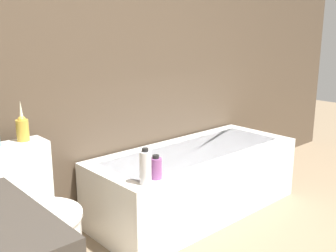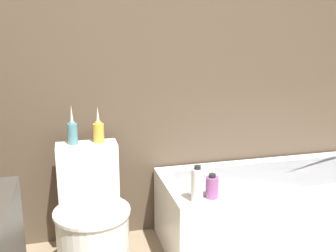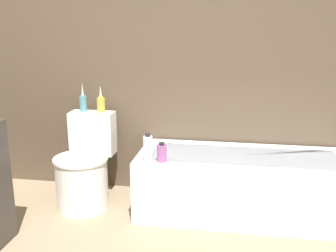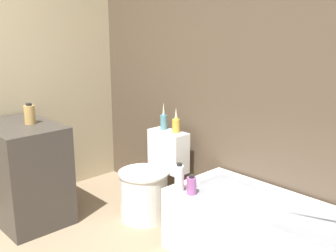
% 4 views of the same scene
% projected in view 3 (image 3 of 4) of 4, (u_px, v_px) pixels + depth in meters
% --- Properties ---
extents(wall_back_tiled, '(6.40, 0.06, 2.60)m').
position_uv_depth(wall_back_tiled, '(158.00, 45.00, 3.32)').
color(wall_back_tiled, brown).
rests_on(wall_back_tiled, ground_plane).
extents(bathtub, '(1.63, 0.67, 0.48)m').
position_uv_depth(bathtub, '(242.00, 184.00, 3.10)').
color(bathtub, white).
rests_on(bathtub, ground).
extents(toilet, '(0.44, 0.60, 0.74)m').
position_uv_depth(toilet, '(85.00, 170.00, 3.25)').
color(toilet, white).
rests_on(toilet, ground).
extents(vase_gold, '(0.06, 0.06, 0.25)m').
position_uv_depth(vase_gold, '(83.00, 102.00, 3.36)').
color(vase_gold, teal).
rests_on(vase_gold, toilet).
extents(vase_silver, '(0.07, 0.07, 0.23)m').
position_uv_depth(vase_silver, '(101.00, 103.00, 3.33)').
color(vase_silver, gold).
rests_on(vase_silver, toilet).
extents(shampoo_bottle_tall, '(0.07, 0.07, 0.22)m').
position_uv_depth(shampoo_bottle_tall, '(148.00, 149.00, 2.88)').
color(shampoo_bottle_tall, silver).
rests_on(shampoo_bottle_tall, bathtub).
extents(shampoo_bottle_short, '(0.07, 0.07, 0.15)m').
position_uv_depth(shampoo_bottle_short, '(162.00, 153.00, 2.89)').
color(shampoo_bottle_short, '#8C4C8C').
rests_on(shampoo_bottle_short, bathtub).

